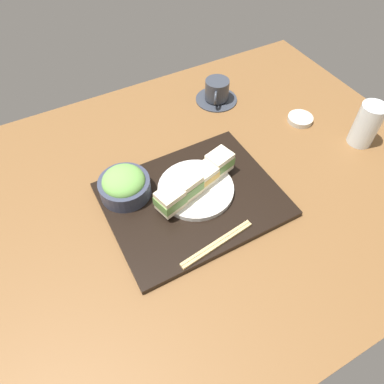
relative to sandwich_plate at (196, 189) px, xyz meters
The scene contains 12 objects.
ground_plane 4.43cm from the sandwich_plate, 134.37° to the left, with size 140.00×100.00×3.00cm, color brown.
serving_tray 2.95cm from the sandwich_plate, 141.46° to the right, with size 41.99×33.22×1.54cm, color black.
sandwich_plate is the anchor object (origin of this frame).
sandwich_nearmost 9.21cm from the sandwich_plate, 163.20° to the right, with size 7.39×6.47×5.46cm.
sandwich_inner_near 4.57cm from the sandwich_plate, 163.20° to the right, with size 7.28×6.53×5.79cm.
sandwich_inner_far 4.05cm from the sandwich_plate, 16.80° to the left, with size 7.46×6.39×4.39cm.
sandwich_farmost 9.17cm from the sandwich_plate, 16.80° to the left, with size 7.44×6.42×5.25cm.
salad_bowl 17.65cm from the sandwich_plate, 153.93° to the left, with size 12.66×12.66×7.38cm.
chopsticks_pair 16.33cm from the sandwich_plate, 102.10° to the right, with size 19.40×3.96×0.70cm.
coffee_cup 39.96cm from the sandwich_plate, 51.38° to the left, with size 13.39×13.39×7.11cm.
drinking_glass 51.51cm from the sandwich_plate, ahead, with size 6.88×6.88×12.56cm, color silver.
small_sauce_dish 43.17cm from the sandwich_plate, 13.36° to the left, with size 7.55×7.55×1.57cm, color beige.
Camera 1 is at (-26.04, -50.61, 70.38)cm, focal length 33.03 mm.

